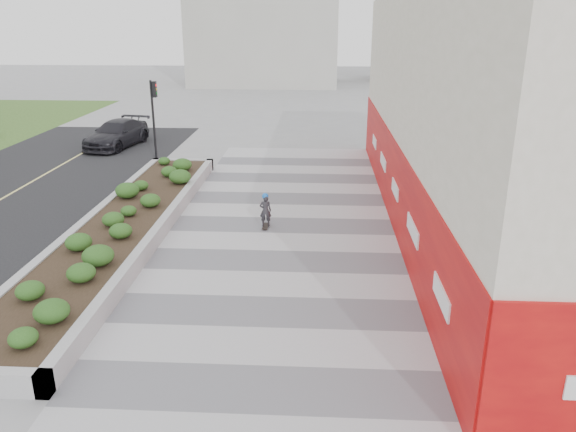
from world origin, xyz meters
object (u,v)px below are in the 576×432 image
at_px(car_dark, 117,134).
at_px(planter, 124,223).
at_px(skateboarder, 265,210).
at_px(traffic_signal_near, 154,109).

bearing_deg(car_dark, planter, -59.74).
xyz_separation_m(planter, skateboarder, (4.88, 0.91, 0.25)).
height_order(planter, traffic_signal_near, traffic_signal_near).
xyz_separation_m(traffic_signal_near, car_dark, (-3.36, 3.44, -2.01)).
xyz_separation_m(skateboarder, car_dark, (-9.97, 13.04, 0.08)).
height_order(planter, skateboarder, skateboarder).
bearing_deg(traffic_signal_near, car_dark, 134.28).
bearing_deg(traffic_signal_near, planter, -80.65).
bearing_deg(skateboarder, planter, -166.94).
xyz_separation_m(planter, car_dark, (-5.09, 13.94, 0.33)).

